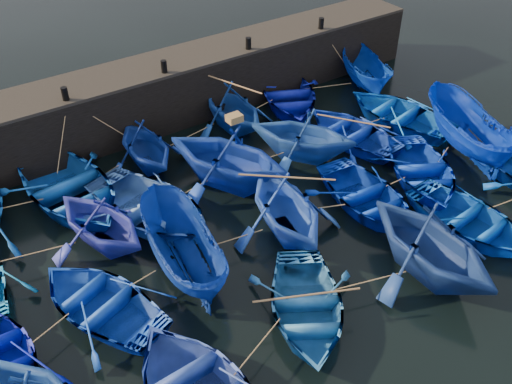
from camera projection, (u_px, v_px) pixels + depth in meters
ground at (314, 261)px, 17.87m from camera, size 120.00×120.00×0.00m
quay_wall at (158, 94)px, 23.97m from camera, size 26.00×2.50×2.50m
quay_top at (155, 66)px, 23.17m from camera, size 26.00×2.50×0.12m
bollard_1 at (65, 94)px, 20.60m from camera, size 0.24×0.24×0.50m
bollard_2 at (164, 66)px, 22.39m from camera, size 0.24×0.24×0.50m
bollard_3 at (248, 43)px, 24.18m from camera, size 0.24×0.24×0.50m
bollard_4 at (321, 23)px, 25.97m from camera, size 0.24×0.24×0.50m
boat_1 at (69, 189)px, 19.85m from camera, size 4.68×6.12×1.19m
boat_2 at (145, 145)px, 21.39m from camera, size 3.25×3.74×1.93m
boat_3 at (232, 107)px, 23.53m from camera, size 3.46×4.00×2.09m
boat_4 at (289, 95)px, 25.47m from camera, size 5.33×5.97×1.02m
boat_5 at (366, 72)px, 26.53m from camera, size 3.22×4.65×1.69m
boat_7 at (100, 221)px, 17.85m from camera, size 4.28×4.65×2.04m
boat_8 at (151, 208)px, 19.09m from camera, size 5.16×6.13×1.09m
boat_9 at (228, 155)px, 20.26m from camera, size 6.00×6.29×2.58m
boat_10 at (303, 133)px, 21.81m from camera, size 5.34×5.46×2.18m
boat_11 at (352, 131)px, 23.13m from camera, size 3.69×4.78×0.92m
boat_12 at (399, 113)px, 24.22m from camera, size 4.35×5.46×1.01m
boat_14 at (101, 302)px, 15.95m from camera, size 4.46×5.19×0.91m
boat_15 at (182, 249)px, 16.95m from camera, size 2.42×4.97×1.85m
boat_16 at (286, 206)px, 18.27m from camera, size 4.40×4.86×2.23m
boat_17 at (367, 197)px, 19.70m from camera, size 3.63×4.80×0.94m
boat_18 at (422, 171)px, 20.90m from camera, size 5.06×5.58×0.95m
boat_19 at (466, 131)px, 22.15m from camera, size 3.35×5.42×1.97m
boat_22 at (306, 307)px, 15.81m from camera, size 4.89×5.31×0.90m
boat_23 at (431, 243)px, 16.73m from camera, size 4.12×4.75×2.47m
boat_24 at (471, 220)px, 18.71m from camera, size 3.57×4.75×0.93m
wooden_crate at (234, 118)px, 19.53m from camera, size 0.52×0.41×0.26m
mooring_ropes at (227, 165)px, 20.50m from camera, size 17.93×12.08×2.10m
loose_oars at (294, 157)px, 19.70m from camera, size 9.57×11.84×1.39m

